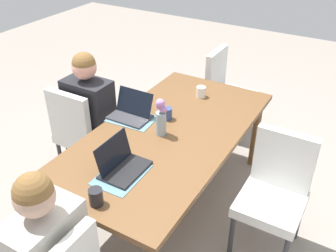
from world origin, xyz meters
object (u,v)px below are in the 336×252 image
object	(u,v)px
coffee_mug_near_right	(96,197)
chair_head_left_right_near	(225,88)
coffee_mug_near_left	(201,92)
person_near_left_mid	(91,125)
laptop_head_right_left_near	(122,165)
chair_near_left_mid	(81,130)
chair_far_left_far	(275,188)
coffee_mug_centre_left	(167,114)
laptop_near_left_mid	(131,112)
dining_table	(168,140)
flower_vase	(161,116)

from	to	relation	value
coffee_mug_near_right	chair_head_left_right_near	bearing A→B (deg)	-176.96
chair_head_left_right_near	coffee_mug_near_left	bearing A→B (deg)	4.05
person_near_left_mid	laptop_head_right_left_near	distance (m)	1.00
chair_near_left_mid	chair_far_left_far	xyz separation A→B (m)	(-0.10, 1.69, 0.00)
chair_far_left_far	coffee_mug_centre_left	distance (m)	0.98
coffee_mug_centre_left	laptop_head_right_left_near	bearing A→B (deg)	6.13
chair_head_left_right_near	laptop_near_left_mid	size ratio (longest dim) A/B	2.81
chair_far_left_far	chair_head_left_right_near	world-z (taller)	same
person_near_left_mid	laptop_head_right_left_near	bearing A→B (deg)	52.98
chair_far_left_far	laptop_near_left_mid	world-z (taller)	laptop_near_left_mid
chair_far_left_far	laptop_head_right_left_near	distance (m)	1.09
laptop_near_left_mid	laptop_head_right_left_near	bearing A→B (deg)	29.77
laptop_head_right_left_near	coffee_mug_near_right	bearing A→B (deg)	9.76
chair_near_left_mid	laptop_head_right_left_near	distance (m)	1.02
dining_table	chair_far_left_far	xyz separation A→B (m)	(-0.06, 0.84, -0.16)
coffee_mug_near_left	coffee_mug_centre_left	distance (m)	0.48
chair_near_left_mid	chair_head_left_right_near	bearing A→B (deg)	150.86
person_near_left_mid	chair_far_left_far	bearing A→B (deg)	90.79
dining_table	person_near_left_mid	world-z (taller)	person_near_left_mid
flower_vase	coffee_mug_near_right	size ratio (longest dim) A/B	2.85
chair_near_left_mid	laptop_near_left_mid	xyz separation A→B (m)	(-0.08, 0.50, 0.28)
dining_table	chair_near_left_mid	bearing A→B (deg)	-87.47
person_near_left_mid	coffee_mug_centre_left	world-z (taller)	person_near_left_mid
coffee_mug_centre_left	chair_head_left_right_near	bearing A→B (deg)	179.33
coffee_mug_centre_left	person_near_left_mid	bearing A→B (deg)	-80.12
laptop_head_right_left_near	coffee_mug_centre_left	xyz separation A→B (m)	(-0.70, -0.08, 0.00)
coffee_mug_near_left	chair_near_left_mid	bearing A→B (deg)	-50.74
laptop_head_right_left_near	flower_vase	bearing A→B (deg)	-179.83
flower_vase	coffee_mug_near_left	distance (m)	0.70
dining_table	person_near_left_mid	xyz separation A→B (m)	(-0.04, -0.80, -0.13)
dining_table	laptop_near_left_mid	xyz separation A→B (m)	(-0.04, -0.36, 0.12)
chair_near_left_mid	coffee_mug_near_right	world-z (taller)	chair_near_left_mid
laptop_near_left_mid	coffee_mug_near_right	xyz separation A→B (m)	(0.91, 0.39, 0.01)
laptop_head_right_left_near	coffee_mug_centre_left	world-z (taller)	laptop_head_right_left_near
chair_near_left_mid	coffee_mug_near_right	distance (m)	1.25
laptop_head_right_left_near	coffee_mug_near_right	size ratio (longest dim) A/B	3.05
flower_vase	coffee_mug_centre_left	size ratio (longest dim) A/B	3.09
chair_far_left_far	coffee_mug_near_left	bearing A→B (deg)	-123.41
coffee_mug_near_right	coffee_mug_centre_left	bearing A→B (deg)	-172.72
dining_table	coffee_mug_centre_left	size ratio (longest dim) A/B	20.23
chair_head_left_right_near	chair_far_left_far	bearing A→B (deg)	35.62
laptop_near_left_mid	coffee_mug_centre_left	world-z (taller)	laptop_near_left_mid
chair_head_left_right_near	coffee_mug_centre_left	distance (m)	1.22
person_near_left_mid	coffee_mug_near_left	distance (m)	1.00
chair_near_left_mid	flower_vase	distance (m)	0.92
coffee_mug_near_left	laptop_near_left_mid	bearing A→B (deg)	-28.45
coffee_mug_centre_left	dining_table	bearing A→B (deg)	32.42
coffee_mug_near_left	coffee_mug_near_right	xyz separation A→B (m)	(1.51, 0.07, 0.01)
person_near_left_mid	laptop_head_right_left_near	world-z (taller)	person_near_left_mid
flower_vase	person_near_left_mid	bearing A→B (deg)	-96.79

